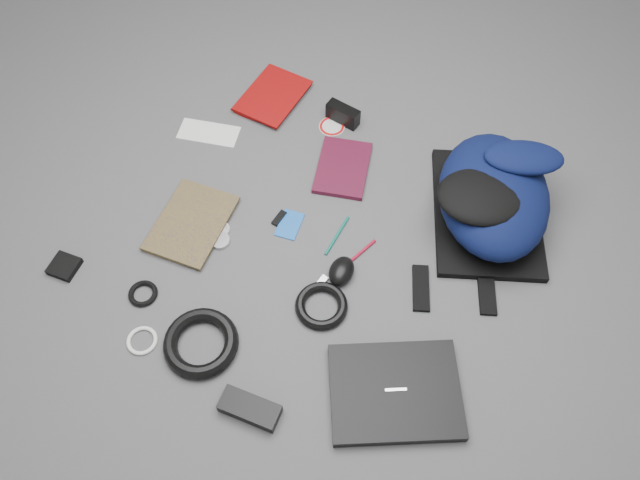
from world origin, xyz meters
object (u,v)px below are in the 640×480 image
at_px(backpack, 494,195).
at_px(pouch, 64,266).
at_px(compact_camera, 343,114).
at_px(mouse, 341,271).
at_px(laptop, 395,392).
at_px(power_brick, 250,408).
at_px(textbook_red, 250,87).
at_px(comic_book, 162,214).
at_px(dvd_case, 343,168).

xyz_separation_m(backpack, pouch, (-1.00, -0.69, -0.09)).
bearing_deg(compact_camera, pouch, -111.20).
xyz_separation_m(compact_camera, mouse, (0.24, -0.52, -0.01)).
xyz_separation_m(laptop, mouse, (-0.26, 0.25, 0.01)).
relative_size(backpack, power_brick, 3.21).
distance_m(laptop, textbook_red, 1.13).
distance_m(textbook_red, comic_book, 0.56).
xyz_separation_m(laptop, power_brick, (-0.30, -0.20, 0.00)).
relative_size(dvd_case, pouch, 2.90).
distance_m(comic_book, pouch, 0.31).
bearing_deg(compact_camera, backpack, -7.55).
height_order(textbook_red, dvd_case, textbook_red).
height_order(laptop, power_brick, power_brick).
distance_m(textbook_red, dvd_case, 0.46).
bearing_deg(backpack, mouse, -151.23).
height_order(dvd_case, mouse, mouse).
xyz_separation_m(textbook_red, power_brick, (0.54, -0.95, 0.01)).
bearing_deg(textbook_red, mouse, -38.28).
relative_size(comic_book, dvd_case, 1.22).
relative_size(compact_camera, power_brick, 0.73).
bearing_deg(mouse, power_brick, -98.52).
bearing_deg(laptop, power_brick, -175.70).
bearing_deg(textbook_red, laptop, -38.82).
relative_size(textbook_red, dvd_case, 1.10).
relative_size(backpack, pouch, 6.42).
height_order(laptop, textbook_red, laptop).
distance_m(textbook_red, compact_camera, 0.34).
xyz_separation_m(backpack, textbook_red, (-0.87, 0.14, -0.09)).
relative_size(laptop, mouse, 3.44).
xyz_separation_m(compact_camera, pouch, (-0.47, -0.84, -0.02)).
distance_m(dvd_case, pouch, 0.86).
bearing_deg(laptop, mouse, 108.31).
relative_size(laptop, power_brick, 2.16).
distance_m(dvd_case, mouse, 0.37).
distance_m(laptop, power_brick, 0.36).
distance_m(backpack, dvd_case, 0.46).
bearing_deg(comic_book, pouch, -123.68).
relative_size(dvd_case, power_brick, 1.45).
bearing_deg(power_brick, pouch, 165.17).
relative_size(compact_camera, mouse, 1.17).
height_order(comic_book, dvd_case, comic_book).
bearing_deg(dvd_case, compact_camera, 99.94).
bearing_deg(dvd_case, laptop, -69.63).
relative_size(backpack, laptop, 1.49).
height_order(backpack, compact_camera, backpack).
bearing_deg(power_brick, backpack, 63.03).
bearing_deg(mouse, pouch, -158.89).
distance_m(laptop, compact_camera, 0.91).
relative_size(mouse, power_brick, 0.63).
distance_m(compact_camera, power_brick, 0.98).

